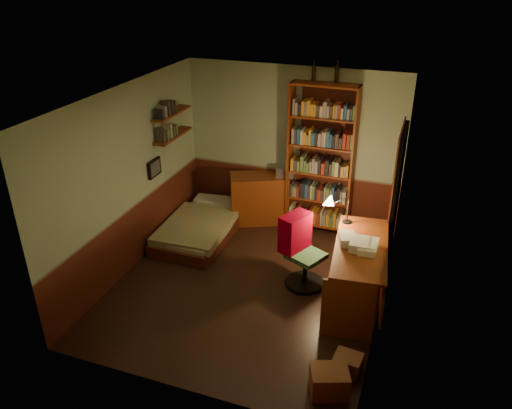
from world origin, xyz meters
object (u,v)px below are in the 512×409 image
(dresser, at_px, (259,198))
(cardboard_box_b, at_px, (348,363))
(bed, at_px, (201,221))
(bookshelf, at_px, (321,160))
(desk, at_px, (358,274))
(desk_lamp, at_px, (348,204))
(mini_stereo, at_px, (285,172))
(office_chair, at_px, (306,250))
(cardboard_box_a, at_px, (329,381))

(dresser, bearing_deg, cardboard_box_b, -79.27)
(bed, height_order, cardboard_box_b, bed)
(bookshelf, bearing_deg, desk, -60.26)
(dresser, height_order, desk_lamp, desk_lamp)
(mini_stereo, xyz_separation_m, office_chair, (0.79, -1.67, -0.36))
(bookshelf, height_order, cardboard_box_a, bookshelf)
(dresser, distance_m, cardboard_box_a, 3.82)
(bed, bearing_deg, mini_stereo, 40.31)
(bookshelf, bearing_deg, cardboard_box_b, -69.20)
(cardboard_box_b, bearing_deg, desk_lamp, 102.43)
(bed, height_order, mini_stereo, mini_stereo)
(bookshelf, relative_size, desk_lamp, 4.21)
(dresser, height_order, mini_stereo, mini_stereo)
(desk, distance_m, cardboard_box_a, 1.66)
(mini_stereo, xyz_separation_m, cardboard_box_b, (1.64, -3.06, -0.81))
(bed, relative_size, cardboard_box_a, 4.58)
(bed, bearing_deg, desk_lamp, -6.85)
(mini_stereo, bearing_deg, dresser, -173.97)
(desk_lamp, height_order, cardboard_box_a, desk_lamp)
(desk, bearing_deg, desk_lamp, 111.47)
(desk, bearing_deg, cardboard_box_b, -90.35)
(mini_stereo, height_order, cardboard_box_a, mini_stereo)
(mini_stereo, relative_size, office_chair, 0.26)
(cardboard_box_a, bearing_deg, desk_lamp, 97.15)
(mini_stereo, distance_m, desk, 2.39)
(dresser, height_order, cardboard_box_b, dresser)
(desk_lamp, bearing_deg, cardboard_box_b, -101.02)
(bookshelf, relative_size, cardboard_box_a, 6.24)
(desk, xyz_separation_m, cardboard_box_b, (0.12, -1.28, -0.31))
(mini_stereo, distance_m, bookshelf, 0.65)
(office_chair, relative_size, cardboard_box_a, 2.87)
(mini_stereo, height_order, bookshelf, bookshelf)
(desk_lamp, bearing_deg, bookshelf, 95.18)
(desk_lamp, bearing_deg, mini_stereo, 111.54)
(bookshelf, height_order, desk, bookshelf)
(dresser, xyz_separation_m, desk_lamp, (1.64, -1.11, 0.70))
(dresser, xyz_separation_m, office_chair, (1.20, -1.55, 0.13))
(dresser, relative_size, bookshelf, 0.39)
(bed, xyz_separation_m, bookshelf, (1.70, 0.88, 0.94))
(mini_stereo, bearing_deg, desk_lamp, -56.01)
(bed, relative_size, bookshelf, 0.73)
(bed, relative_size, office_chair, 1.60)
(cardboard_box_b, bearing_deg, bookshelf, 109.25)
(desk_lamp, bearing_deg, cardboard_box_a, -106.30)
(bed, distance_m, bookshelf, 2.13)
(mini_stereo, distance_m, cardboard_box_a, 3.81)
(desk, height_order, cardboard_box_a, desk)
(bed, xyz_separation_m, cardboard_box_b, (2.75, -2.14, -0.16))
(desk, bearing_deg, cardboard_box_a, -96.01)
(bookshelf, bearing_deg, bed, -151.03)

